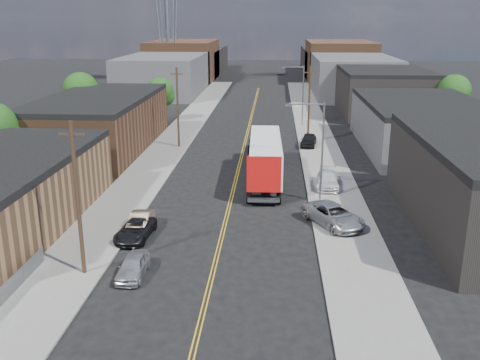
# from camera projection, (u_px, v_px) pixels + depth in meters

# --- Properties ---
(ground) EXTENTS (260.00, 260.00, 0.00)m
(ground) POSITION_uv_depth(u_px,v_px,m) (249.00, 125.00, 81.57)
(ground) COLOR black
(ground) RESTS_ON ground
(centerline) EXTENTS (0.32, 120.00, 0.01)m
(centerline) POSITION_uv_depth(u_px,v_px,m) (244.00, 148.00, 67.26)
(centerline) COLOR gold
(centerline) RESTS_ON ground
(sidewalk_left) EXTENTS (5.00, 140.00, 0.15)m
(sidewalk_left) POSITION_uv_depth(u_px,v_px,m) (169.00, 147.00, 67.83)
(sidewalk_left) COLOR slate
(sidewalk_left) RESTS_ON ground
(sidewalk_right) EXTENTS (5.00, 140.00, 0.15)m
(sidewalk_right) POSITION_uv_depth(u_px,v_px,m) (319.00, 149.00, 66.65)
(sidewalk_right) COLOR slate
(sidewalk_right) RESTS_ON ground
(warehouse_brown) EXTENTS (12.00, 26.00, 6.60)m
(warehouse_brown) POSITION_uv_depth(u_px,v_px,m) (99.00, 122.00, 66.45)
(warehouse_brown) COLOR #523421
(warehouse_brown) RESTS_ON ground
(industrial_right_b) EXTENTS (14.00, 24.00, 6.10)m
(industrial_right_b) POSITION_uv_depth(u_px,v_px,m) (422.00, 125.00, 65.96)
(industrial_right_b) COLOR #3A3A3D
(industrial_right_b) RESTS_ON ground
(industrial_right_c) EXTENTS (14.00, 22.00, 7.60)m
(industrial_right_c) POSITION_uv_depth(u_px,v_px,m) (382.00, 91.00, 90.55)
(industrial_right_c) COLOR black
(industrial_right_c) RESTS_ON ground
(skyline_left_a) EXTENTS (16.00, 30.00, 8.00)m
(skyline_left_a) POSITION_uv_depth(u_px,v_px,m) (165.00, 74.00, 115.04)
(skyline_left_a) COLOR #3A3A3D
(skyline_left_a) RESTS_ON ground
(skyline_right_a) EXTENTS (16.00, 30.00, 8.00)m
(skyline_right_a) POSITION_uv_depth(u_px,v_px,m) (352.00, 76.00, 112.56)
(skyline_right_a) COLOR #3A3A3D
(skyline_right_a) RESTS_ON ground
(skyline_left_b) EXTENTS (16.00, 26.00, 10.00)m
(skyline_left_b) POSITION_uv_depth(u_px,v_px,m) (184.00, 61.00, 138.61)
(skyline_left_b) COLOR #523421
(skyline_left_b) RESTS_ON ground
(skyline_right_b) EXTENTS (16.00, 26.00, 10.00)m
(skyline_right_b) POSITION_uv_depth(u_px,v_px,m) (339.00, 61.00, 136.13)
(skyline_right_b) COLOR #523421
(skyline_right_b) RESTS_ON ground
(skyline_left_c) EXTENTS (16.00, 40.00, 7.00)m
(skyline_left_c) POSITION_uv_depth(u_px,v_px,m) (195.00, 61.00, 158.13)
(skyline_left_c) COLOR black
(skyline_left_c) RESTS_ON ground
(skyline_right_c) EXTENTS (16.00, 40.00, 7.00)m
(skyline_right_c) POSITION_uv_depth(u_px,v_px,m) (331.00, 61.00, 155.65)
(skyline_right_c) COLOR black
(skyline_right_c) RESTS_ON ground
(streetlight_near) EXTENTS (3.39, 0.25, 9.00)m
(streetlight_near) POSITION_uv_depth(u_px,v_px,m) (318.00, 144.00, 46.14)
(streetlight_near) COLOR gray
(streetlight_near) RESTS_ON ground
(streetlight_far) EXTENTS (3.39, 0.25, 9.00)m
(streetlight_far) POSITION_uv_depth(u_px,v_px,m) (300.00, 91.00, 79.54)
(streetlight_far) COLOR gray
(streetlight_far) RESTS_ON ground
(utility_pole_left_near) EXTENTS (1.60, 0.26, 10.00)m
(utility_pole_left_near) POSITION_uv_depth(u_px,v_px,m) (78.00, 199.00, 32.86)
(utility_pole_left_near) COLOR black
(utility_pole_left_near) RESTS_ON ground
(utility_pole_left_far) EXTENTS (1.60, 0.26, 10.00)m
(utility_pole_left_far) POSITION_uv_depth(u_px,v_px,m) (178.00, 107.00, 66.26)
(utility_pole_left_far) COLOR black
(utility_pole_left_far) RESTS_ON ground
(utility_pole_right) EXTENTS (1.60, 0.26, 10.00)m
(utility_pole_right) POSITION_uv_depth(u_px,v_px,m) (309.00, 105.00, 68.11)
(utility_pole_right) COLOR black
(utility_pole_right) RESTS_ON ground
(tree_left_mid) EXTENTS (5.10, 5.04, 8.37)m
(tree_left_mid) POSITION_uv_depth(u_px,v_px,m) (81.00, 92.00, 76.68)
(tree_left_mid) COLOR black
(tree_left_mid) RESTS_ON ground
(tree_left_far) EXTENTS (4.35, 4.20, 6.97)m
(tree_left_far) POSITION_uv_depth(u_px,v_px,m) (161.00, 93.00, 83.01)
(tree_left_far) COLOR black
(tree_left_far) RESTS_ON ground
(tree_right_far) EXTENTS (4.85, 4.76, 7.91)m
(tree_right_far) POSITION_uv_depth(u_px,v_px,m) (454.00, 93.00, 78.20)
(tree_right_far) COLOR black
(tree_right_far) RESTS_ON ground
(semi_truck) EXTENTS (3.29, 17.32, 4.53)m
(semi_truck) POSITION_uv_depth(u_px,v_px,m) (266.00, 154.00, 54.01)
(semi_truck) COLOR silver
(semi_truck) RESTS_ON ground
(car_left_a) EXTENTS (1.62, 4.01, 1.37)m
(car_left_a) POSITION_uv_depth(u_px,v_px,m) (133.00, 266.00, 33.97)
(car_left_a) COLOR #B5B8BA
(car_left_a) RESTS_ON ground
(car_left_b) EXTENTS (1.55, 4.31, 1.41)m
(car_left_b) POSITION_uv_depth(u_px,v_px,m) (140.00, 222.00, 41.15)
(car_left_b) COLOR #826D55
(car_left_b) RESTS_ON ground
(car_left_c) EXTENTS (2.52, 4.94, 1.33)m
(car_left_c) POSITION_uv_depth(u_px,v_px,m) (135.00, 230.00, 39.79)
(car_left_c) COLOR black
(car_left_c) RESTS_ON ground
(car_right_lot_a) EXTENTS (5.25, 6.44, 1.63)m
(car_right_lot_a) POSITION_uv_depth(u_px,v_px,m) (334.00, 215.00, 41.93)
(car_right_lot_a) COLOR #ADB0B2
(car_right_lot_a) RESTS_ON sidewalk_right
(car_right_lot_b) EXTENTS (2.37, 5.16, 1.46)m
(car_right_lot_b) POSITION_uv_depth(u_px,v_px,m) (328.00, 180.00, 51.40)
(car_right_lot_b) COLOR silver
(car_right_lot_b) RESTS_ON sidewalk_right
(car_right_lot_c) EXTENTS (2.47, 4.74, 1.54)m
(car_right_lot_c) POSITION_uv_depth(u_px,v_px,m) (309.00, 140.00, 67.78)
(car_right_lot_c) COLOR black
(car_right_lot_c) RESTS_ON sidewalk_right
(car_ahead_truck) EXTENTS (2.50, 5.40, 1.50)m
(car_ahead_truck) POSITION_uv_depth(u_px,v_px,m) (258.00, 145.00, 65.69)
(car_ahead_truck) COLOR black
(car_ahead_truck) RESTS_ON ground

